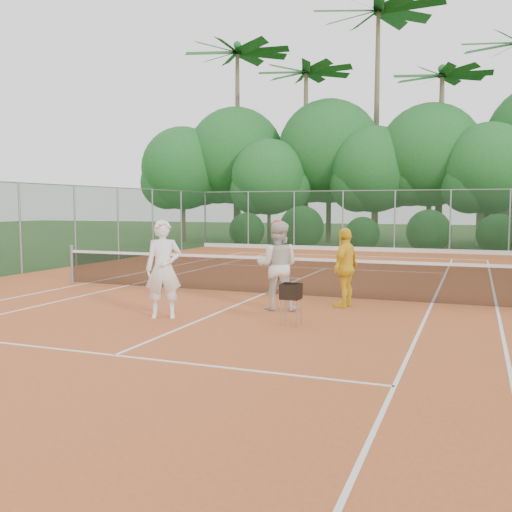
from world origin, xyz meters
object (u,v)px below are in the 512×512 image
Objects in this scene: player_white at (164,269)px; player_center_grp at (278,265)px; ball_hopper at (291,292)px; player_yellow at (345,268)px.

player_center_grp is (1.83, 1.67, -0.02)m from player_white.
ball_hopper is at bearing -62.18° from player_center_grp.
player_white reaches higher than player_yellow.
ball_hopper is (2.59, 0.22, -0.35)m from player_white.
player_white is 1.11× the size of player_yellow.
player_white is 2.49× the size of ball_hopper.
player_yellow is at bearing 33.43° from player_center_grp.
player_yellow is at bearing 12.96° from player_white.
player_white is 1.01× the size of player_center_grp.
player_yellow is 2.37m from ball_hopper.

